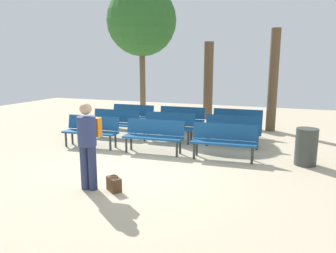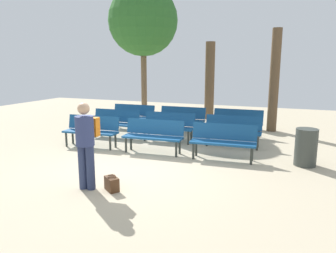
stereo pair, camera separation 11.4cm
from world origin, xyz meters
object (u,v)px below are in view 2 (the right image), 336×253
at_px(tree_1, 210,81).
at_px(bench_r2_c2, 237,121).
at_px(bench_r1_c2, 233,129).
at_px(trash_bin, 306,147).
at_px(bench_r2_c0, 133,115).
at_px(handbag, 112,184).
at_px(visitor_with_backpack, 86,140).
at_px(bench_r0_c1, 154,134).
at_px(bench_r0_c0, 92,129).
at_px(bench_r2_c1, 182,118).
at_px(tree_0, 143,21).
at_px(bench_r1_c1, 169,125).
at_px(tree_2, 274,81).
at_px(bench_r0_c2, 223,139).
at_px(bench_r1_c0, 115,121).

bearing_deg(tree_1, bench_r2_c2, -59.87).
xyz_separation_m(bench_r1_c2, trash_bin, (1.90, -1.16, -0.07)).
relative_size(bench_r2_c0, handbag, 4.41).
bearing_deg(visitor_with_backpack, bench_r0_c1, -99.93).
relative_size(bench_r0_c1, bench_r2_c0, 1.01).
distance_m(bench_r0_c0, bench_r2_c1, 3.28).
bearing_deg(handbag, trash_bin, 41.03).
xyz_separation_m(bench_r2_c2, tree_0, (-4.36, 2.07, 3.56)).
height_order(bench_r1_c1, tree_1, tree_1).
bearing_deg(bench_r0_c1, tree_2, 52.45).
distance_m(bench_r0_c0, bench_r0_c2, 3.77).
xyz_separation_m(bench_r0_c0, bench_r1_c0, (-0.02, 1.33, 0.00)).
relative_size(bench_r0_c2, bench_r1_c1, 1.01).
xyz_separation_m(bench_r1_c1, bench_r1_c2, (1.94, 0.11, 0.00)).
relative_size(bench_r2_c2, visitor_with_backpack, 0.98).
distance_m(bench_r0_c2, visitor_with_backpack, 3.48).
bearing_deg(bench_r2_c2, bench_r0_c1, -123.25).
relative_size(bench_r2_c0, bench_r2_c2, 1.00).
relative_size(tree_1, trash_bin, 3.71).
bearing_deg(bench_r0_c2, bench_r0_c0, 178.23).
bearing_deg(trash_bin, bench_r1_c2, 148.67).
height_order(bench_r1_c1, visitor_with_backpack, visitor_with_backpack).
relative_size(bench_r1_c0, handbag, 4.43).
distance_m(bench_r1_c1, bench_r2_c1, 1.37).
height_order(tree_0, visitor_with_backpack, tree_0).
height_order(bench_r1_c2, bench_r2_c0, same).
bearing_deg(handbag, tree_1, 91.96).
relative_size(bench_r1_c0, bench_r2_c2, 1.00).
relative_size(bench_r1_c2, bench_r2_c1, 1.00).
relative_size(bench_r2_c1, visitor_with_backpack, 0.98).
xyz_separation_m(bench_r0_c0, tree_0, (-0.69, 4.91, 3.56)).
bearing_deg(trash_bin, bench_r0_c1, -175.60).
bearing_deg(bench_r0_c1, tree_0, 114.54).
relative_size(bench_r2_c1, trash_bin, 1.85).
xyz_separation_m(tree_1, visitor_with_backpack, (-0.19, -8.47, -0.68)).
xyz_separation_m(bench_r2_c1, handbag, (0.48, -5.38, -0.37)).
bearing_deg(bench_r2_c1, visitor_with_backpack, -91.66).
distance_m(bench_r1_c2, tree_1, 4.78).
distance_m(bench_r2_c1, tree_2, 3.43).
bearing_deg(bench_r1_c2, bench_r0_c2, -92.22).
distance_m(bench_r1_c1, visitor_with_backpack, 4.10).
height_order(bench_r0_c2, bench_r2_c0, same).
distance_m(bench_r1_c0, bench_r2_c1, 2.29).
bearing_deg(tree_1, handbag, -88.04).
height_order(bench_r0_c2, bench_r1_c1, same).
height_order(bench_r1_c0, bench_r2_c0, same).
distance_m(bench_r0_c2, handbag, 3.17).
bearing_deg(bench_r1_c2, bench_r0_c0, -161.01).
distance_m(bench_r1_c1, tree_1, 4.54).
xyz_separation_m(bench_r2_c1, tree_2, (2.88, 1.38, 1.26)).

